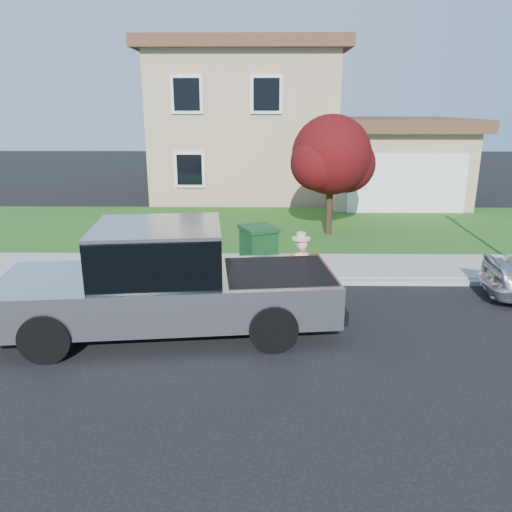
{
  "coord_description": "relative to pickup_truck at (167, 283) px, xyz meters",
  "views": [
    {
      "loc": [
        0.86,
        -8.54,
        4.17
      ],
      "look_at": [
        0.73,
        1.28,
        1.2
      ],
      "focal_mm": 35.0,
      "sensor_mm": 36.0,
      "label": 1
    }
  ],
  "objects": [
    {
      "name": "curb",
      "position": [
        1.92,
        2.65,
        -0.92
      ],
      "size": [
        40.0,
        0.2,
        0.12
      ],
      "primitive_type": "cube",
      "color": "gray",
      "rests_on": "ground"
    },
    {
      "name": "lawn",
      "position": [
        1.92,
        8.25,
        -0.93
      ],
      "size": [
        40.0,
        7.0,
        0.1
      ],
      "primitive_type": "cube",
      "color": "#1E4A15",
      "rests_on": "ground"
    },
    {
      "name": "pickup_truck",
      "position": [
        0.0,
        0.0,
        0.0
      ],
      "size": [
        6.57,
        2.85,
        2.1
      ],
      "rotation": [
        0.0,
        0.0,
        0.11
      ],
      "color": "black",
      "rests_on": "ground"
    },
    {
      "name": "sidewalk",
      "position": [
        1.92,
        3.75,
        -0.9
      ],
      "size": [
        40.0,
        2.0,
        0.15
      ],
      "primitive_type": "cube",
      "color": "gray",
      "rests_on": "ground"
    },
    {
      "name": "ornamental_tree",
      "position": [
        4.0,
        7.29,
        1.58
      ],
      "size": [
        2.8,
        2.52,
        3.84
      ],
      "color": "black",
      "rests_on": "lawn"
    },
    {
      "name": "trash_bin",
      "position": [
        1.69,
        2.85,
        -0.2
      ],
      "size": [
        1.05,
        1.11,
        1.24
      ],
      "rotation": [
        0.0,
        0.0,
        0.43
      ],
      "color": "#103E1A",
      "rests_on": "sidewalk"
    },
    {
      "name": "ground",
      "position": [
        0.92,
        -0.25,
        -0.98
      ],
      "size": [
        80.0,
        80.0,
        0.0
      ],
      "primitive_type": "plane",
      "color": "black",
      "rests_on": "ground"
    },
    {
      "name": "woman",
      "position": [
        2.6,
        1.39,
        -0.21
      ],
      "size": [
        0.62,
        0.5,
        1.61
      ],
      "rotation": [
        0.0,
        0.0,
        3.45
      ],
      "color": "#E89C7F",
      "rests_on": "ground"
    },
    {
      "name": "house",
      "position": [
        2.24,
        16.13,
        2.19
      ],
      "size": [
        14.0,
        11.3,
        6.85
      ],
      "color": "tan",
      "rests_on": "ground"
    }
  ]
}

